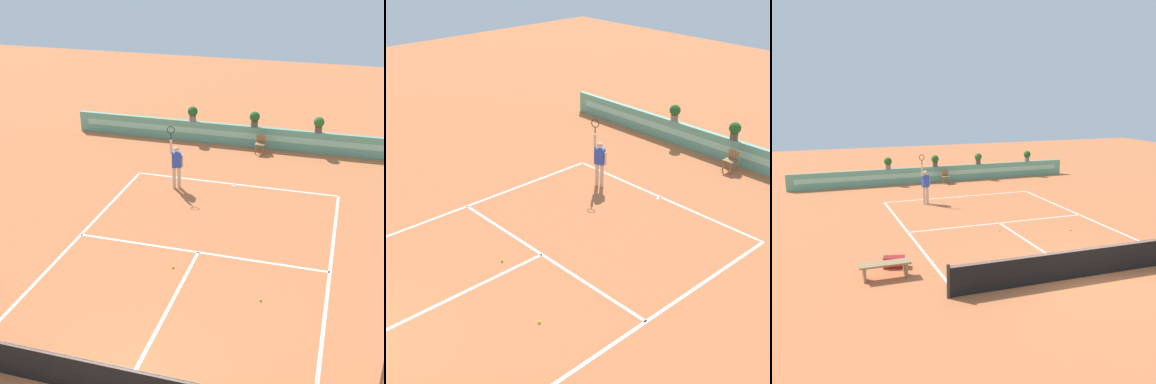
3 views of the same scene
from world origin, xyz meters
The scene contains 9 objects.
ground_plane centered at (0.00, 6.00, 0.00)m, with size 60.00×60.00×0.00m, color #C66B3D.
court_lines centered at (0.00, 6.72, 0.00)m, with size 8.32×11.94×0.01m.
back_wall_barrier centered at (0.00, 16.39, 0.50)m, with size 18.00×0.21×1.00m.
ball_kid_chair centered at (0.39, 15.66, 0.48)m, with size 0.44×0.44×0.85m.
tennis_player centered at (-2.15, 10.91, 1.05)m, with size 0.59×0.34×2.58m.
tennis_ball_near_baseline centered at (2.34, 4.41, 0.03)m, with size 0.07×0.07×0.07m, color #CCE033.
tennis_ball_mid_court centered at (-0.49, 5.31, 0.03)m, with size 0.07×0.07×0.07m, color #CCE033.
potted_plant_left centered at (-3.06, 16.39, 1.41)m, with size 0.48×0.48×0.72m.
potted_plant_centre centered at (-0.05, 16.39, 1.41)m, with size 0.48×0.48×0.72m.
Camera 2 is at (10.89, -2.15, 9.13)m, focal length 51.55 mm.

